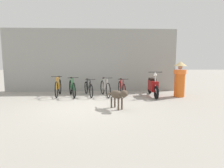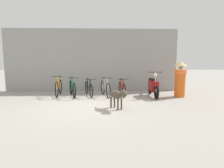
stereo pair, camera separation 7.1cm
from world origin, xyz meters
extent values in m
plane|color=#9E998E|center=(0.00, 0.00, 0.00)|extent=(60.00, 60.00, 0.00)
cube|color=gray|center=(0.00, 3.35, 1.62)|extent=(8.96, 0.20, 3.23)
torus|color=black|center=(-1.36, 1.55, 0.35)|extent=(0.11, 0.71, 0.71)
torus|color=black|center=(-1.46, 2.50, 0.35)|extent=(0.11, 0.71, 0.71)
cylinder|color=orange|center=(-1.40, 1.91, 0.58)|extent=(0.08, 0.48, 0.58)
cylinder|color=orange|center=(-1.42, 2.19, 0.57)|extent=(0.04, 0.13, 0.54)
cylinder|color=orange|center=(-1.40, 1.96, 0.85)|extent=(0.08, 0.55, 0.06)
cylinder|color=orange|center=(-1.44, 2.32, 0.33)|extent=(0.06, 0.36, 0.08)
cylinder|color=orange|center=(-1.44, 2.37, 0.59)|extent=(0.06, 0.29, 0.49)
cylinder|color=orange|center=(-1.37, 1.62, 0.61)|extent=(0.04, 0.17, 0.52)
cube|color=black|center=(-1.43, 2.24, 0.86)|extent=(0.09, 0.19, 0.05)
cylinder|color=black|center=(-1.37, 1.69, 0.91)|extent=(0.46, 0.07, 0.02)
torus|color=black|center=(-0.59, 1.40, 0.34)|extent=(0.27, 0.66, 0.68)
torus|color=black|center=(-0.91, 2.34, 0.34)|extent=(0.27, 0.66, 0.68)
cylinder|color=#1E7238|center=(-0.72, 1.76, 0.56)|extent=(0.19, 0.48, 0.56)
cylinder|color=#1E7238|center=(-0.81, 2.03, 0.54)|extent=(0.07, 0.13, 0.51)
cylinder|color=#1E7238|center=(-0.73, 1.81, 0.81)|extent=(0.21, 0.55, 0.06)
cylinder|color=#1E7238|center=(-0.85, 2.16, 0.31)|extent=(0.15, 0.37, 0.08)
cylinder|color=#1E7238|center=(-0.87, 2.21, 0.57)|extent=(0.12, 0.29, 0.47)
cylinder|color=#1E7238|center=(-0.62, 1.47, 0.58)|extent=(0.08, 0.18, 0.50)
cube|color=black|center=(-0.82, 2.08, 0.83)|extent=(0.12, 0.19, 0.05)
cylinder|color=black|center=(-0.64, 1.54, 0.87)|extent=(0.44, 0.17, 0.02)
torus|color=black|center=(0.12, 1.50, 0.30)|extent=(0.22, 0.59, 0.60)
torus|color=black|center=(-0.20, 2.49, 0.30)|extent=(0.22, 0.59, 0.60)
cylinder|color=black|center=(0.00, 1.88, 0.50)|extent=(0.18, 0.50, 0.50)
cylinder|color=black|center=(-0.10, 2.17, 0.48)|extent=(0.07, 0.13, 0.46)
cylinder|color=black|center=(-0.02, 1.93, 0.72)|extent=(0.21, 0.58, 0.06)
cylinder|color=black|center=(-0.14, 2.31, 0.28)|extent=(0.15, 0.38, 0.07)
cylinder|color=black|center=(-0.16, 2.36, 0.50)|extent=(0.12, 0.30, 0.42)
cylinder|color=black|center=(0.09, 1.57, 0.52)|extent=(0.08, 0.18, 0.45)
cube|color=black|center=(-0.11, 2.22, 0.74)|extent=(0.12, 0.19, 0.05)
cylinder|color=black|center=(0.07, 1.65, 0.78)|extent=(0.45, 0.16, 0.02)
torus|color=black|center=(0.85, 1.43, 0.33)|extent=(0.21, 0.64, 0.66)
torus|color=black|center=(0.59, 2.37, 0.33)|extent=(0.21, 0.64, 0.66)
cylinder|color=beige|center=(0.75, 1.79, 0.54)|extent=(0.15, 0.47, 0.54)
cylinder|color=beige|center=(0.68, 2.06, 0.53)|extent=(0.06, 0.13, 0.50)
cylinder|color=beige|center=(0.74, 1.84, 0.79)|extent=(0.18, 0.55, 0.06)
cylinder|color=beige|center=(0.64, 2.19, 0.30)|extent=(0.12, 0.36, 0.08)
cylinder|color=beige|center=(0.63, 2.24, 0.55)|extent=(0.10, 0.29, 0.46)
cylinder|color=beige|center=(0.83, 1.50, 0.57)|extent=(0.07, 0.17, 0.48)
cube|color=black|center=(0.66, 2.11, 0.80)|extent=(0.12, 0.19, 0.05)
cylinder|color=black|center=(0.81, 1.57, 0.84)|extent=(0.45, 0.14, 0.02)
torus|color=black|center=(1.54, 1.51, 0.30)|extent=(0.10, 0.61, 0.61)
torus|color=black|center=(1.44, 2.53, 0.30)|extent=(0.10, 0.61, 0.61)
cylinder|color=red|center=(1.50, 1.90, 0.50)|extent=(0.08, 0.51, 0.50)
cylinder|color=red|center=(1.47, 2.20, 0.48)|extent=(0.04, 0.13, 0.46)
cylinder|color=red|center=(1.49, 1.95, 0.73)|extent=(0.09, 0.59, 0.06)
cylinder|color=red|center=(1.46, 2.34, 0.28)|extent=(0.07, 0.39, 0.07)
cylinder|color=red|center=(1.45, 2.39, 0.51)|extent=(0.06, 0.31, 0.42)
cylinder|color=red|center=(1.53, 1.58, 0.52)|extent=(0.05, 0.18, 0.45)
cube|color=black|center=(1.46, 2.25, 0.74)|extent=(0.09, 0.19, 0.05)
cylinder|color=black|center=(1.52, 1.66, 0.78)|extent=(0.46, 0.07, 0.02)
torus|color=black|center=(2.83, 1.09, 0.28)|extent=(0.13, 0.57, 0.57)
torus|color=black|center=(2.89, 2.36, 0.28)|extent=(0.13, 0.57, 0.57)
cube|color=maroon|center=(2.86, 1.72, 0.48)|extent=(0.32, 0.92, 0.45)
cube|color=black|center=(2.87, 1.89, 0.76)|extent=(0.27, 0.59, 0.10)
cylinder|color=silver|center=(2.84, 1.33, 0.79)|extent=(0.06, 0.15, 0.63)
cylinder|color=silver|center=(2.84, 1.18, 0.38)|extent=(0.05, 0.22, 0.23)
cylinder|color=black|center=(2.84, 1.37, 1.11)|extent=(0.58, 0.06, 0.03)
sphere|color=silver|center=(2.84, 1.34, 0.99)|extent=(0.15, 0.15, 0.14)
ellipsoid|color=#4C3F33|center=(1.08, -0.34, 0.48)|extent=(0.56, 0.63, 0.27)
cylinder|color=#4C3F33|center=(1.25, -0.44, 0.19)|extent=(0.08, 0.08, 0.38)
cylinder|color=#4C3F33|center=(1.13, -0.53, 0.19)|extent=(0.08, 0.08, 0.38)
cylinder|color=#4C3F33|center=(1.04, -0.15, 0.19)|extent=(0.08, 0.08, 0.38)
cylinder|color=#4C3F33|center=(0.92, -0.24, 0.19)|extent=(0.08, 0.08, 0.38)
sphere|color=#4C3F33|center=(1.29, -0.62, 0.55)|extent=(0.32, 0.32, 0.23)
ellipsoid|color=#4C3F33|center=(1.35, -0.70, 0.53)|extent=(0.15, 0.16, 0.09)
cylinder|color=#4C3F33|center=(0.85, -0.02, 0.45)|extent=(0.18, 0.23, 0.15)
cylinder|color=orange|center=(4.01, 1.58, 0.60)|extent=(0.57, 0.57, 1.19)
cylinder|color=orange|center=(4.01, 1.58, 1.10)|extent=(0.67, 0.67, 0.18)
sphere|color=tan|center=(4.01, 1.58, 1.31)|extent=(0.24, 0.24, 0.19)
cone|color=tan|center=(4.01, 1.58, 1.46)|extent=(0.70, 0.70, 0.19)
camera|label=1|loc=(0.69, -5.93, 1.51)|focal=28.00mm
camera|label=2|loc=(0.76, -5.93, 1.51)|focal=28.00mm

